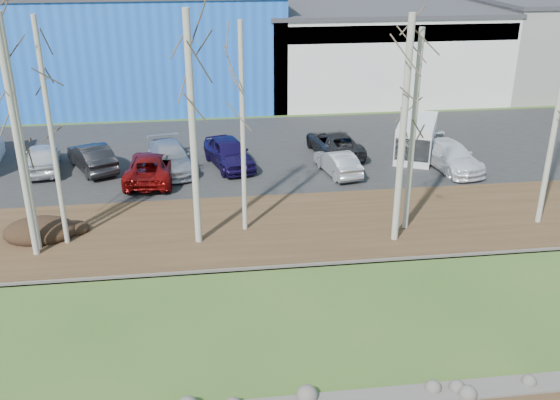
{
  "coord_description": "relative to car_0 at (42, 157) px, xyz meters",
  "views": [
    {
      "loc": [
        -2.26,
        -10.33,
        12.11
      ],
      "look_at": [
        0.66,
        11.87,
        2.5
      ],
      "focal_mm": 40.0,
      "sensor_mm": 36.0,
      "label": 1
    }
  ],
  "objects": [
    {
      "name": "car_0",
      "position": [
        0.0,
        0.0,
        0.0
      ],
      "size": [
        2.56,
        4.71,
        1.52
      ],
      "primitive_type": "imported",
      "rotation": [
        0.0,
        0.0,
        3.32
      ],
      "color": "silver",
      "rests_on": "parking_lot"
    },
    {
      "name": "car_3",
      "position": [
        6.88,
        -0.86,
        -0.03
      ],
      "size": [
        2.96,
        5.34,
        1.46
      ],
      "primitive_type": "imported",
      "rotation": [
        0.0,
        0.0,
        0.19
      ],
      "color": "#9A9AA2",
      "rests_on": "parking_lot"
    },
    {
      "name": "birch_6",
      "position": [
        17.35,
        -9.54,
        3.55
      ],
      "size": [
        0.24,
        0.24,
        8.6
      ],
      "color": "#BAB5A7",
      "rests_on": "far_bank"
    },
    {
      "name": "birch_2",
      "position": [
        2.82,
        -9.11,
        3.88
      ],
      "size": [
        0.2,
        0.2,
        9.26
      ],
      "color": "#BAB5A7",
      "rests_on": "far_bank"
    },
    {
      "name": "car_6",
      "position": [
        16.31,
        0.52,
        -0.05
      ],
      "size": [
        2.9,
        5.34,
        1.42
      ],
      "primitive_type": "imported",
      "rotation": [
        0.0,
        0.0,
        3.25
      ],
      "color": "black",
      "rests_on": "parking_lot"
    },
    {
      "name": "birch_4",
      "position": [
        10.34,
        -8.78,
        3.7
      ],
      "size": [
        0.2,
        0.2,
        8.91
      ],
      "color": "#BAB5A7",
      "rests_on": "far_bank"
    },
    {
      "name": "river",
      "position": [
        10.9,
        -15.91,
        -0.9
      ],
      "size": [
        80.0,
        8.0,
        0.9
      ],
      "primitive_type": null,
      "color": "black",
      "rests_on": "ground"
    },
    {
      "name": "birch_5",
      "position": [
        16.55,
        -10.59,
        3.89
      ],
      "size": [
        0.28,
        0.28,
        9.28
      ],
      "color": "#BAB5A7",
      "rests_on": "far_bank"
    },
    {
      "name": "van_white",
      "position": [
        20.93,
        -0.32,
        0.27
      ],
      "size": [
        3.75,
        5.11,
        2.07
      ],
      "rotation": [
        0.0,
        0.0,
        -0.43
      ],
      "color": "white",
      "rests_on": "parking_lot"
    },
    {
      "name": "car_2",
      "position": [
        5.96,
        -2.19,
        -0.04
      ],
      "size": [
        2.78,
        5.37,
        1.45
      ],
      "primitive_type": "imported",
      "rotation": [
        0.0,
        0.0,
        3.07
      ],
      "color": "maroon",
      "rests_on": "parking_lot"
    },
    {
      "name": "parking_lot",
      "position": [
        10.9,
        1.89,
        -0.83
      ],
      "size": [
        80.0,
        14.0,
        0.14
      ],
      "primitive_type": "cube",
      "color": "black",
      "rests_on": "ground"
    },
    {
      "name": "car_5",
      "position": [
        15.82,
        -2.61,
        -0.13
      ],
      "size": [
        2.04,
        4.03,
        1.27
      ],
      "primitive_type": "imported",
      "rotation": [
        0.0,
        0.0,
        3.33
      ],
      "color": "#ABABAD",
      "rests_on": "parking_lot"
    },
    {
      "name": "building_white",
      "position": [
        22.9,
        15.87,
        2.51
      ],
      "size": [
        18.36,
        12.24,
        6.8
      ],
      "color": "beige",
      "rests_on": "ground"
    },
    {
      "name": "car_7",
      "position": [
        22.12,
        -2.59,
        -0.04
      ],
      "size": [
        2.79,
        5.23,
        1.44
      ],
      "primitive_type": "imported",
      "rotation": [
        0.0,
        0.0,
        0.16
      ],
      "color": "white",
      "rests_on": "parking_lot"
    },
    {
      "name": "far_bank",
      "position": [
        10.9,
        -8.61,
        -0.82
      ],
      "size": [
        80.0,
        7.0,
        0.15
      ],
      "primitive_type": "cube",
      "color": "#382616",
      "rests_on": "ground"
    },
    {
      "name": "far_bank_rocks",
      "position": [
        10.9,
        -11.81,
        -0.9
      ],
      "size": [
        80.0,
        0.8,
        0.46
      ],
      "primitive_type": null,
      "color": "#47423D",
      "rests_on": "ground"
    },
    {
      "name": "birch_0",
      "position": [
        1.77,
        -10.0,
        4.47
      ],
      "size": [
        0.25,
        0.25,
        10.44
      ],
      "color": "#BAB5A7",
      "rests_on": "far_bank"
    },
    {
      "name": "building_blue",
      "position": [
        4.9,
        15.89,
        3.26
      ],
      "size": [
        20.4,
        12.24,
        8.3
      ],
      "color": "#194EB4",
      "rests_on": "ground"
    },
    {
      "name": "dirt_mound",
      "position": [
        1.58,
        -8.38,
        -0.45
      ],
      "size": [
        3.06,
        2.16,
        0.6
      ],
      "primitive_type": "ellipsoid",
      "color": "black",
      "rests_on": "far_bank"
    },
    {
      "name": "birch_1",
      "position": [
        1.73,
        -9.5,
        3.97
      ],
      "size": [
        0.29,
        0.29,
        9.44
      ],
      "color": "#BAB5A7",
      "rests_on": "far_bank"
    },
    {
      "name": "car_1",
      "position": [
        2.66,
        -0.27,
        -0.02
      ],
      "size": [
        3.32,
        4.73,
        1.48
      ],
      "primitive_type": "imported",
      "rotation": [
        0.0,
        0.0,
        3.58
      ],
      "color": "black",
      "rests_on": "parking_lot"
    },
    {
      "name": "car_4",
      "position": [
        10.1,
        -0.67,
        0.04
      ],
      "size": [
        3.06,
        5.02,
        1.6
      ],
      "primitive_type": "imported",
      "rotation": [
        0.0,
        0.0,
        0.27
      ],
      "color": "#190E42",
      "rests_on": "parking_lot"
    },
    {
      "name": "birch_3",
      "position": [
        8.31,
        -9.72,
        3.99
      ],
      "size": [
        0.28,
        0.28,
        9.48
      ],
      "color": "#BAB5A7",
      "rests_on": "far_bank"
    }
  ]
}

